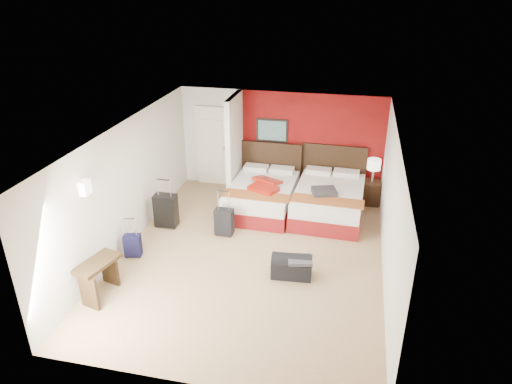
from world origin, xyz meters
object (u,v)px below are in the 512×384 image
(duffel_bag, at_px, (292,267))
(nightstand, at_px, (371,192))
(bed_right, at_px, (329,202))
(suitcase_charcoal, at_px, (224,223))
(red_suitcase_open, at_px, (265,185))
(desk, at_px, (100,279))
(suitcase_navy, at_px, (133,247))
(bed_left, at_px, (262,197))
(table_lamp, at_px, (373,171))
(suitcase_black, at_px, (166,211))

(duffel_bag, bearing_deg, nightstand, 63.26)
(bed_right, relative_size, suitcase_charcoal, 3.84)
(red_suitcase_open, height_order, suitcase_charcoal, red_suitcase_open)
(bed_right, bearing_deg, desk, -130.80)
(suitcase_navy, xyz_separation_m, desk, (0.00, -1.23, 0.11))
(bed_left, bearing_deg, duffel_bag, -65.29)
(nightstand, bearing_deg, bed_left, -161.91)
(bed_left, bearing_deg, nightstand, 20.41)
(bed_left, distance_m, table_lamp, 2.67)
(duffel_bag, height_order, desk, desk)
(nightstand, bearing_deg, duffel_bag, -113.51)
(red_suitcase_open, height_order, nightstand, red_suitcase_open)
(suitcase_charcoal, relative_size, duffel_bag, 0.77)
(bed_right, height_order, suitcase_black, suitcase_black)
(suitcase_navy, relative_size, duffel_bag, 0.61)
(desk, bearing_deg, nightstand, 59.90)
(table_lamp, bearing_deg, desk, -134.36)
(bed_right, relative_size, suitcase_navy, 4.84)
(suitcase_black, bearing_deg, bed_right, 21.01)
(nightstand, distance_m, suitcase_charcoal, 3.71)
(red_suitcase_open, xyz_separation_m, suitcase_charcoal, (-0.63, -1.23, -0.39))
(nightstand, relative_size, desk, 0.71)
(red_suitcase_open, distance_m, suitcase_navy, 3.26)
(table_lamp, bearing_deg, suitcase_navy, -143.21)
(bed_left, distance_m, red_suitcase_open, 0.39)
(red_suitcase_open, bearing_deg, table_lamp, 45.04)
(bed_left, height_order, suitcase_black, suitcase_black)
(duffel_bag, bearing_deg, bed_right, 75.71)
(bed_left, height_order, table_lamp, table_lamp)
(suitcase_black, height_order, suitcase_charcoal, suitcase_black)
(red_suitcase_open, bearing_deg, suitcase_black, -126.32)
(bed_left, height_order, suitcase_navy, bed_left)
(bed_right, bearing_deg, suitcase_black, -156.84)
(suitcase_charcoal, relative_size, suitcase_navy, 1.26)
(nightstand, bearing_deg, suitcase_charcoal, -144.80)
(suitcase_black, bearing_deg, nightstand, 25.91)
(red_suitcase_open, xyz_separation_m, suitcase_black, (-1.96, -1.15, -0.32))
(table_lamp, xyz_separation_m, suitcase_navy, (-4.50, -3.37, -0.63))
(bed_left, xyz_separation_m, suitcase_charcoal, (-0.53, -1.33, -0.03))
(red_suitcase_open, relative_size, table_lamp, 1.53)
(bed_right, height_order, duffel_bag, bed_right)
(bed_right, relative_size, desk, 2.66)
(bed_right, height_order, suitcase_navy, bed_right)
(bed_left, bearing_deg, desk, -116.78)
(table_lamp, bearing_deg, bed_left, -161.15)
(bed_left, height_order, nightstand, bed_left)
(suitcase_black, distance_m, duffel_bag, 3.19)
(desk, bearing_deg, suitcase_black, 100.42)
(bed_right, xyz_separation_m, table_lamp, (0.94, 0.80, 0.53))
(duffel_bag, bearing_deg, desk, -161.90)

